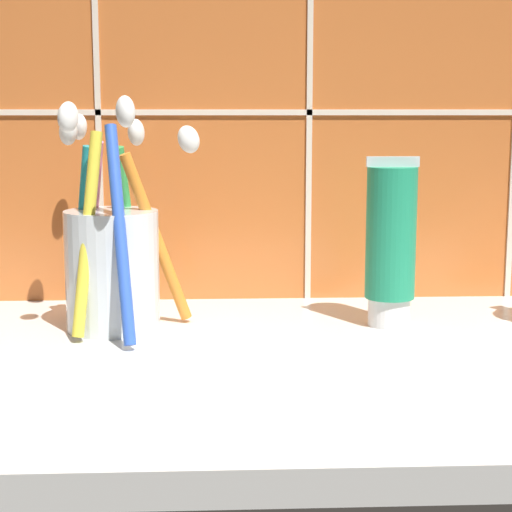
% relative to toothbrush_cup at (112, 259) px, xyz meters
% --- Properties ---
extents(sink_counter, '(0.74, 0.38, 0.02)m').
position_rel_toothbrush_cup_xyz_m(sink_counter, '(0.14, -0.08, -0.07)').
color(sink_counter, silver).
rests_on(sink_counter, ground).
extents(tile_wall_backsplash, '(0.84, 0.02, 0.49)m').
position_rel_toothbrush_cup_xyz_m(tile_wall_backsplash, '(0.14, 0.11, 0.17)').
color(tile_wall_backsplash, '#C6662D').
rests_on(tile_wall_backsplash, ground).
extents(toothbrush_cup, '(0.12, 0.16, 0.18)m').
position_rel_toothbrush_cup_xyz_m(toothbrush_cup, '(0.00, 0.00, 0.00)').
color(toothbrush_cup, silver).
rests_on(toothbrush_cup, sink_counter).
extents(toothpaste_tube, '(0.04, 0.04, 0.13)m').
position_rel_toothbrush_cup_xyz_m(toothpaste_tube, '(0.22, -0.00, 0.01)').
color(toothpaste_tube, white).
rests_on(toothpaste_tube, sink_counter).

